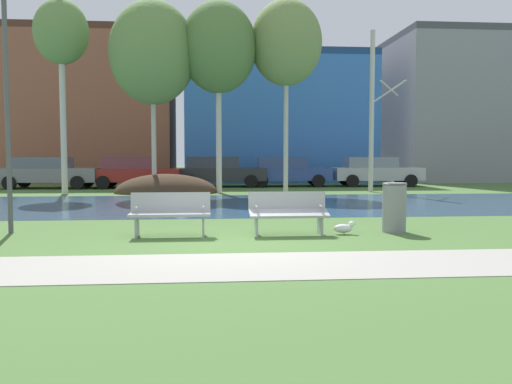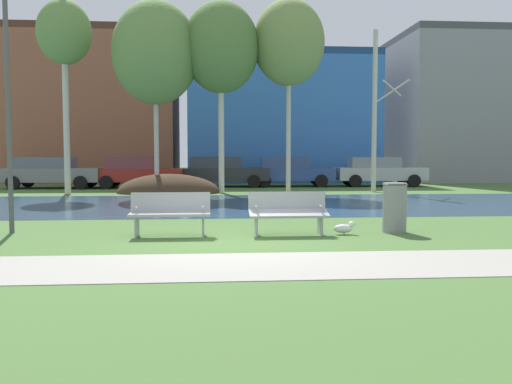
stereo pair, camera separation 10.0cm
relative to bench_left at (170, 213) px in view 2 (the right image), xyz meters
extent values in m
plane|color=#476B33|center=(1.19, 8.86, -0.47)|extent=(120.00, 120.00, 0.00)
cube|color=#9E998E|center=(1.19, -3.04, -0.47)|extent=(60.00, 1.99, 0.01)
cube|color=#33516B|center=(1.19, 6.88, -0.47)|extent=(80.00, 7.99, 0.01)
ellipsoid|color=#423021|center=(-1.03, 12.45, -0.47)|extent=(4.38, 2.86, 1.63)
cube|color=#9EA0A3|center=(0.00, -0.09, -0.02)|extent=(1.60, 0.48, 0.05)
cube|color=#9EA0A3|center=(0.00, 0.19, 0.20)|extent=(1.60, 0.09, 0.40)
cube|color=#9EA0A3|center=(-0.66, -0.04, -0.25)|extent=(0.04, 0.43, 0.45)
cube|color=#9EA0A3|center=(0.66, -0.03, -0.25)|extent=(0.04, 0.43, 0.45)
cylinder|color=#9EA0A3|center=(-0.66, -0.08, 0.12)|extent=(0.04, 0.28, 0.04)
cylinder|color=#9EA0A3|center=(0.66, -0.07, 0.12)|extent=(0.04, 0.28, 0.04)
cube|color=#9EA0A3|center=(2.38, -0.09, -0.02)|extent=(1.60, 0.48, 0.15)
cube|color=#9EA0A3|center=(2.38, 0.19, 0.20)|extent=(1.60, 0.09, 0.40)
cube|color=#9EA0A3|center=(1.72, -0.04, -0.25)|extent=(0.04, 0.43, 0.45)
cube|color=#9EA0A3|center=(3.04, -0.03, -0.25)|extent=(0.04, 0.43, 0.45)
cylinder|color=#9EA0A3|center=(1.72, -0.08, 0.12)|extent=(0.04, 0.28, 0.04)
cylinder|color=#9EA0A3|center=(3.04, -0.07, 0.12)|extent=(0.04, 0.28, 0.04)
cylinder|color=gray|center=(4.67, 0.19, 0.05)|extent=(0.49, 0.49, 1.04)
torus|color=#494A4C|center=(4.67, 0.19, 0.54)|extent=(0.52, 0.52, 0.04)
ellipsoid|color=white|center=(3.51, -0.05, -0.35)|extent=(0.39, 0.18, 0.18)
sphere|color=white|center=(3.69, -0.05, -0.26)|extent=(0.13, 0.13, 0.13)
cone|color=gold|center=(3.76, -0.05, -0.26)|extent=(0.07, 0.04, 0.04)
cylinder|color=gold|center=(3.53, -0.08, -0.42)|extent=(0.01, 0.01, 0.10)
cylinder|color=gold|center=(3.53, -0.01, -0.42)|extent=(0.01, 0.01, 0.10)
cylinder|color=#4C4C51|center=(-3.34, 0.73, 2.52)|extent=(0.10, 0.10, 5.99)
cylinder|color=beige|center=(-5.18, 12.22, 3.78)|extent=(0.25, 0.25, 8.51)
ellipsoid|color=#668947|center=(-5.18, 12.22, 6.16)|extent=(2.20, 2.20, 2.64)
cylinder|color=#BCB7A8|center=(-1.51, 12.25, 3.29)|extent=(0.20, 0.20, 7.52)
ellipsoid|color=#668947|center=(-1.51, 12.25, 5.39)|extent=(3.59, 3.59, 4.30)
cylinder|color=beige|center=(1.22, 12.26, 3.46)|extent=(0.24, 0.24, 7.86)
ellipsoid|color=#567A3D|center=(1.22, 12.26, 5.66)|extent=(3.19, 3.19, 3.83)
cylinder|color=beige|center=(4.11, 12.38, 3.63)|extent=(0.20, 0.20, 8.20)
ellipsoid|color=olive|center=(4.11, 12.38, 5.92)|extent=(3.05, 3.05, 3.66)
cylinder|color=beige|center=(7.89, 12.42, 3.03)|extent=(0.21, 0.21, 7.01)
cylinder|color=beige|center=(8.79, 13.04, 3.93)|extent=(1.19, 1.69, 0.98)
cylinder|color=beige|center=(8.46, 11.83, 3.98)|extent=(1.19, 1.16, 0.56)
cube|color=slate|center=(-6.90, 16.17, 0.18)|extent=(4.84, 2.03, 0.66)
cube|color=slate|center=(-7.28, 16.19, 0.78)|extent=(2.73, 1.72, 0.53)
cylinder|color=black|center=(-5.29, 17.02, -0.15)|extent=(0.65, 0.25, 0.64)
cylinder|color=black|center=(-5.37, 15.19, -0.15)|extent=(0.65, 0.25, 0.64)
cylinder|color=black|center=(-8.43, 17.15, -0.15)|extent=(0.65, 0.25, 0.64)
cylinder|color=black|center=(-8.51, 15.33, -0.15)|extent=(0.65, 0.25, 0.64)
cube|color=maroon|center=(-2.75, 16.07, 0.16)|extent=(4.38, 1.91, 0.63)
cube|color=brown|center=(-3.10, 16.09, 0.78)|extent=(2.47, 1.63, 0.60)
cylinder|color=black|center=(-1.29, 16.88, -0.15)|extent=(0.65, 0.25, 0.64)
cylinder|color=black|center=(-1.37, 15.15, -0.15)|extent=(0.65, 0.25, 0.64)
cylinder|color=black|center=(-4.13, 17.00, -0.15)|extent=(0.65, 0.25, 0.64)
cylinder|color=black|center=(-4.21, 15.27, -0.15)|extent=(0.65, 0.25, 0.64)
cube|color=#282B30|center=(1.39, 16.79, 0.17)|extent=(4.67, 2.06, 0.64)
cube|color=#2F3648|center=(1.02, 16.81, 0.78)|extent=(2.64, 1.75, 0.58)
cylinder|color=black|center=(2.95, 17.66, -0.15)|extent=(0.65, 0.25, 0.64)
cylinder|color=black|center=(2.87, 15.79, -0.15)|extent=(0.65, 0.25, 0.64)
cylinder|color=black|center=(-0.09, 17.79, -0.15)|extent=(0.65, 0.25, 0.64)
cylinder|color=black|center=(-0.16, 15.92, -0.15)|extent=(0.65, 0.25, 0.64)
cube|color=#2D4793|center=(4.88, 16.80, 0.16)|extent=(4.37, 1.93, 0.62)
cube|color=#32457F|center=(4.54, 16.81, 0.75)|extent=(2.47, 1.64, 0.57)
cylinder|color=black|center=(6.34, 17.61, -0.15)|extent=(0.65, 0.25, 0.64)
cylinder|color=black|center=(6.26, 15.87, -0.15)|extent=(0.65, 0.25, 0.64)
cylinder|color=black|center=(3.50, 17.73, -0.15)|extent=(0.65, 0.25, 0.64)
cylinder|color=black|center=(3.43, 15.99, -0.15)|extent=(0.65, 0.25, 0.64)
cube|color=#B2B5BC|center=(9.49, 16.55, 0.17)|extent=(4.58, 1.93, 0.65)
cube|color=gray|center=(9.13, 16.56, 0.77)|extent=(2.59, 1.64, 0.54)
cylinder|color=black|center=(11.01, 17.35, -0.15)|extent=(0.65, 0.25, 0.64)
cylinder|color=black|center=(10.93, 15.62, -0.15)|extent=(0.65, 0.25, 0.64)
cylinder|color=black|center=(8.04, 17.48, -0.15)|extent=(0.65, 0.25, 0.64)
cylinder|color=black|center=(7.96, 15.74, -0.15)|extent=(0.65, 0.25, 0.64)
cube|color=brown|center=(-6.93, 23.46, 3.84)|extent=(11.04, 6.27, 8.62)
cube|color=#4E2C21|center=(-6.93, 23.46, 8.35)|extent=(11.04, 6.27, 0.40)
cube|color=#3870C6|center=(5.02, 24.32, 3.17)|extent=(11.14, 9.74, 7.28)
cube|color=navy|center=(5.02, 24.32, 7.01)|extent=(11.14, 9.74, 0.40)
cube|color=gray|center=(19.00, 23.53, 3.85)|extent=(13.33, 9.32, 8.64)
cube|color=#48484B|center=(19.00, 23.53, 8.37)|extent=(13.33, 9.32, 0.40)
camera|label=1|loc=(0.76, -10.90, 1.16)|focal=38.10mm
camera|label=2|loc=(0.86, -10.90, 1.16)|focal=38.10mm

